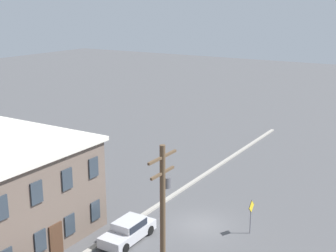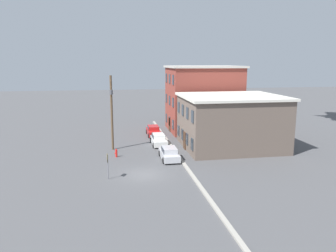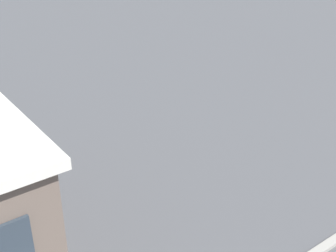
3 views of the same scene
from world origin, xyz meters
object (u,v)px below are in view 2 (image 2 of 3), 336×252
at_px(caution_sign, 108,162).
at_px(fire_hydrant, 116,153).
at_px(car_white, 159,139).
at_px(utility_pole, 112,109).
at_px(car_red, 153,130).
at_px(car_silver, 169,153).

height_order(caution_sign, fire_hydrant, caution_sign).
relative_size(car_white, utility_pole, 0.48).
distance_m(caution_sign, utility_pole, 11.24).
xyz_separation_m(car_red, fire_hydrant, (10.55, -5.67, -0.27)).
relative_size(car_red, caution_sign, 1.74).
relative_size(utility_pole, fire_hydrant, 9.63).
xyz_separation_m(car_silver, caution_sign, (5.24, -6.76, 0.93)).
bearing_deg(car_white, utility_pole, -76.73).
xyz_separation_m(car_silver, fire_hydrant, (-1.99, -5.88, -0.27)).
bearing_deg(caution_sign, car_silver, 127.78).
bearing_deg(car_red, car_silver, 0.93).
relative_size(car_red, car_white, 1.00).
height_order(utility_pole, fire_hydrant, utility_pole).
bearing_deg(car_red, car_white, -0.28).
distance_m(car_white, fire_hydrant, 7.44).
distance_m(car_white, caution_sign, 13.76).
bearing_deg(utility_pole, fire_hydrant, 6.25).
relative_size(car_white, caution_sign, 1.74).
height_order(car_silver, fire_hydrant, car_silver).
distance_m(car_red, utility_pole, 10.35).
bearing_deg(caution_sign, car_white, 151.61).
bearing_deg(car_silver, car_white, -178.05).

